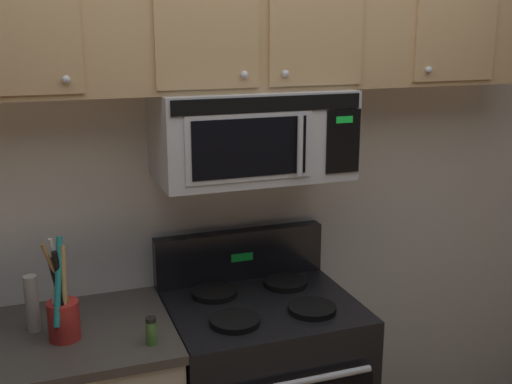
{
  "coord_description": "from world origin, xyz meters",
  "views": [
    {
      "loc": [
        -0.83,
        -1.81,
        2.0
      ],
      "look_at": [
        0.0,
        0.49,
        1.35
      ],
      "focal_mm": 44.66,
      "sensor_mm": 36.0,
      "label": 1
    }
  ],
  "objects_px": {
    "utensil_crock_red": "(63,311)",
    "over_range_microwave": "(252,134)",
    "pepper_mill": "(32,304)",
    "spice_jar": "(151,331)"
  },
  "relations": [
    {
      "from": "utensil_crock_red",
      "to": "over_range_microwave",
      "type": "bearing_deg",
      "value": 12.12
    },
    {
      "from": "over_range_microwave",
      "to": "pepper_mill",
      "type": "relative_size",
      "value": 3.53
    },
    {
      "from": "over_range_microwave",
      "to": "pepper_mill",
      "type": "distance_m",
      "value": 1.04
    },
    {
      "from": "spice_jar",
      "to": "utensil_crock_red",
      "type": "bearing_deg",
      "value": 153.75
    },
    {
      "from": "over_range_microwave",
      "to": "spice_jar",
      "type": "height_order",
      "value": "over_range_microwave"
    },
    {
      "from": "over_range_microwave",
      "to": "spice_jar",
      "type": "distance_m",
      "value": 0.85
    },
    {
      "from": "utensil_crock_red",
      "to": "pepper_mill",
      "type": "distance_m",
      "value": 0.15
    },
    {
      "from": "utensil_crock_red",
      "to": "pepper_mill",
      "type": "relative_size",
      "value": 1.79
    },
    {
      "from": "over_range_microwave",
      "to": "utensil_crock_red",
      "type": "bearing_deg",
      "value": -167.88
    },
    {
      "from": "pepper_mill",
      "to": "utensil_crock_red",
      "type": "bearing_deg",
      "value": -46.09
    }
  ]
}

